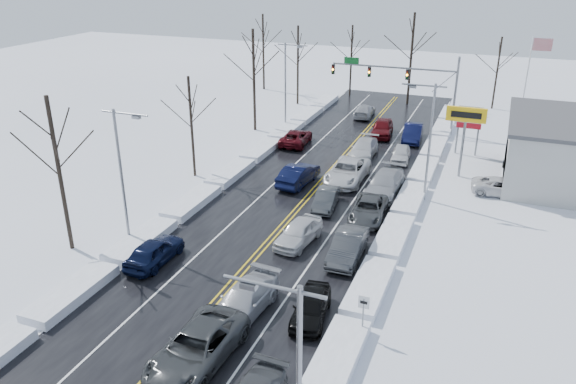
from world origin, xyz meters
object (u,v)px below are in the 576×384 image
at_px(tires_plus_sign, 466,119).
at_px(oncoming_car_0, 298,184).
at_px(traffic_signal_mast, 406,78).
at_px(flagpole, 528,79).

relative_size(tires_plus_sign, oncoming_car_0, 1.18).
distance_m(traffic_signal_mast, oncoming_car_0, 20.00).
relative_size(traffic_signal_mast, tires_plus_sign, 2.21).
distance_m(tires_plus_sign, oncoming_car_0, 14.66).
relative_size(traffic_signal_mast, oncoming_car_0, 2.60).
xyz_separation_m(traffic_signal_mast, flagpole, (11.72, 2.01, 0.45)).
height_order(traffic_signal_mast, tires_plus_sign, traffic_signal_mast).
relative_size(flagpole, oncoming_car_0, 1.96).
bearing_deg(traffic_signal_mast, flagpole, 9.73).
height_order(traffic_signal_mast, flagpole, flagpole).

